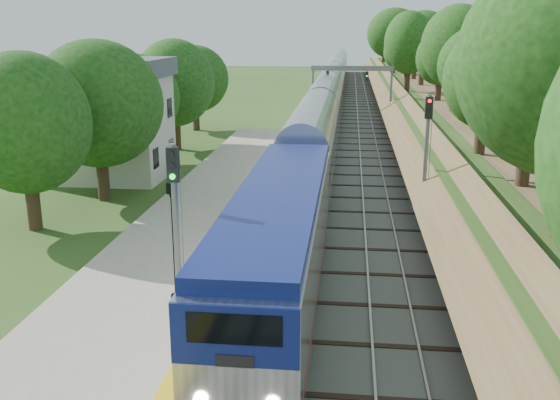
# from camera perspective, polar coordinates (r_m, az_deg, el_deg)

# --- Properties ---
(trackbed) EXTENTS (9.50, 170.00, 0.28)m
(trackbed) POSITION_cam_1_polar(r_m,az_deg,el_deg) (70.81, 6.07, 7.38)
(trackbed) COLOR #4C4944
(trackbed) RESTS_ON ground
(platform) EXTENTS (6.40, 68.00, 0.38)m
(platform) POSITION_cam_1_polar(r_m,az_deg,el_deg) (28.87, -9.20, -4.40)
(platform) COLOR gray
(platform) RESTS_ON ground
(yellow_stripe) EXTENTS (0.55, 68.00, 0.01)m
(yellow_stripe) POSITION_cam_1_polar(r_m,az_deg,el_deg) (28.19, -3.61, -4.30)
(yellow_stripe) COLOR gold
(yellow_stripe) RESTS_ON platform
(embankment) EXTENTS (10.64, 170.00, 11.70)m
(embankment) POSITION_cam_1_polar(r_m,az_deg,el_deg) (71.02, 12.94, 8.64)
(embankment) COLOR brown
(embankment) RESTS_ON ground
(station_building) EXTENTS (8.60, 6.60, 8.00)m
(station_building) POSITION_cam_1_polar(r_m,az_deg,el_deg) (43.71, -15.78, 7.24)
(station_building) COLOR beige
(station_building) RESTS_ON ground
(signal_gantry) EXTENTS (8.40, 0.38, 6.20)m
(signal_gantry) POSITION_cam_1_polar(r_m,az_deg,el_deg) (65.31, 6.57, 10.89)
(signal_gantry) COLOR slate
(signal_gantry) RESTS_ON ground
(trees_behind_platform) EXTENTS (7.82, 53.32, 7.21)m
(trees_behind_platform) POSITION_cam_1_polar(r_m,az_deg,el_deg) (34.05, -17.20, 5.70)
(trees_behind_platform) COLOR #332316
(trees_behind_platform) RESTS_ON ground
(train) EXTENTS (2.91, 136.81, 4.28)m
(train) POSITION_cam_1_polar(r_m,az_deg,el_deg) (79.84, 4.72, 9.86)
(train) COLOR black
(train) RESTS_ON trackbed
(lamppost_far) EXTENTS (0.44, 0.44, 4.44)m
(lamppost_far) POSITION_cam_1_polar(r_m,az_deg,el_deg) (22.27, -9.60, -4.55)
(lamppost_far) COLOR black
(lamppost_far) RESTS_ON platform
(signal_platform) EXTENTS (0.36, 0.29, 6.18)m
(signal_platform) POSITION_cam_1_polar(r_m,az_deg,el_deg) (19.53, -9.51, -1.79)
(signal_platform) COLOR slate
(signal_platform) RESTS_ON platform
(signal_farside) EXTENTS (0.37, 0.29, 6.66)m
(signal_farside) POSITION_cam_1_polar(r_m,az_deg,el_deg) (31.92, 13.24, 4.74)
(signal_farside) COLOR slate
(signal_farside) RESTS_ON ground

